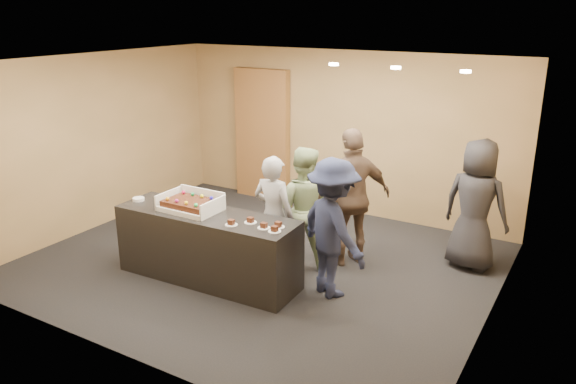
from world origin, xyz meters
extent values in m
plane|color=black|center=(0.00, 0.00, 0.00)|extent=(6.00, 6.00, 0.00)
plane|color=silver|center=(0.00, 0.00, 2.70)|extent=(6.00, 6.00, 0.00)
cube|color=olive|center=(0.00, 2.50, 1.35)|extent=(6.00, 0.04, 2.70)
cube|color=olive|center=(0.00, -2.50, 1.35)|extent=(6.00, 0.04, 2.70)
cube|color=olive|center=(-3.00, 0.00, 1.35)|extent=(0.04, 5.00, 2.70)
cube|color=olive|center=(3.00, 0.00, 1.35)|extent=(0.04, 5.00, 2.70)
cube|color=black|center=(-0.31, -0.74, 0.45)|extent=(2.42, 0.78, 0.90)
cube|color=brown|center=(-1.51, 2.41, 1.17)|extent=(1.06, 0.15, 2.33)
cube|color=white|center=(-0.55, -0.74, 0.93)|extent=(0.72, 0.50, 0.06)
cube|color=white|center=(-0.91, -0.74, 1.00)|extent=(0.02, 0.50, 0.20)
cube|color=white|center=(-0.19, -0.74, 1.00)|extent=(0.02, 0.50, 0.20)
cube|color=white|center=(-0.55, -0.49, 1.01)|extent=(0.72, 0.02, 0.22)
cube|color=#371A0C|center=(-0.55, -0.74, 0.99)|extent=(0.63, 0.43, 0.07)
sphere|color=#D0184E|center=(-0.79, -0.58, 1.05)|extent=(0.05, 0.05, 0.05)
sphere|color=#178D4A|center=(-0.64, -0.58, 1.05)|extent=(0.05, 0.05, 0.05)
sphere|color=#EFF419|center=(-0.49, -0.58, 1.05)|extent=(0.05, 0.05, 0.05)
sphere|color=#221AE4|center=(-0.34, -0.58, 1.05)|extent=(0.05, 0.05, 0.05)
sphere|color=orange|center=(-0.79, -0.89, 1.05)|extent=(0.05, 0.05, 0.05)
sphere|color=#B52686|center=(-0.64, -0.89, 1.05)|extent=(0.05, 0.05, 0.05)
sphere|color=yellow|center=(-0.49, -0.89, 1.05)|extent=(0.05, 0.05, 0.05)
sphere|color=#29D167|center=(-0.34, -0.89, 1.05)|extent=(0.05, 0.05, 0.05)
cylinder|color=white|center=(-1.39, -0.80, 0.92)|extent=(0.15, 0.15, 0.04)
cylinder|color=white|center=(0.19, -0.89, 0.90)|extent=(0.15, 0.15, 0.01)
cube|color=#371A0C|center=(0.19, -0.89, 0.94)|extent=(0.07, 0.06, 0.06)
cylinder|color=white|center=(0.35, -0.72, 0.90)|extent=(0.15, 0.15, 0.01)
cube|color=#371A0C|center=(0.35, -0.72, 0.94)|extent=(0.07, 0.06, 0.06)
cylinder|color=white|center=(0.58, -0.78, 0.90)|extent=(0.15, 0.15, 0.01)
cube|color=#371A0C|center=(0.58, -0.78, 0.94)|extent=(0.07, 0.06, 0.06)
cylinder|color=white|center=(0.71, -0.67, 0.90)|extent=(0.15, 0.15, 0.01)
cube|color=#371A0C|center=(0.71, -0.67, 0.94)|extent=(0.07, 0.06, 0.06)
cylinder|color=white|center=(0.74, -0.81, 0.90)|extent=(0.15, 0.15, 0.01)
cube|color=#371A0C|center=(0.74, -0.81, 0.94)|extent=(0.07, 0.06, 0.06)
imported|color=#939397|center=(0.29, -0.11, 0.79)|extent=(0.58, 0.39, 1.58)
imported|color=#92A775|center=(0.51, 0.26, 0.82)|extent=(0.96, 0.84, 1.64)
imported|color=#1D2340|center=(1.22, -0.27, 0.85)|extent=(1.27, 1.09, 1.70)
imported|color=brown|center=(1.04, 0.66, 0.93)|extent=(1.06, 1.13, 1.87)
imported|color=black|center=(2.50, 1.34, 0.88)|extent=(0.94, 0.69, 1.76)
cylinder|color=#FFEAC6|center=(0.80, 0.50, 2.67)|extent=(0.12, 0.12, 0.03)
cylinder|color=#FFEAC6|center=(1.60, 0.50, 2.67)|extent=(0.12, 0.12, 0.03)
cylinder|color=#FFEAC6|center=(2.40, 0.50, 2.67)|extent=(0.12, 0.12, 0.03)
camera|label=1|loc=(3.88, -5.85, 3.33)|focal=35.00mm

